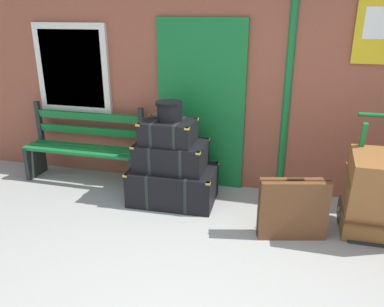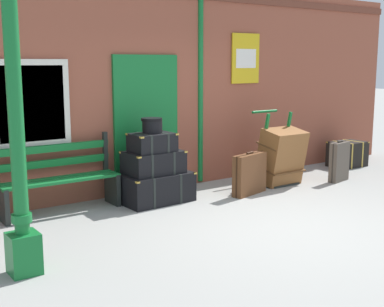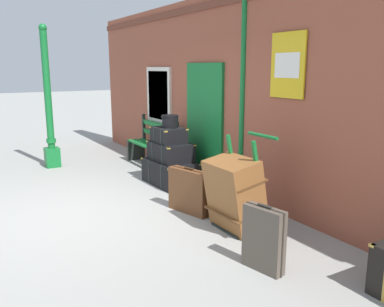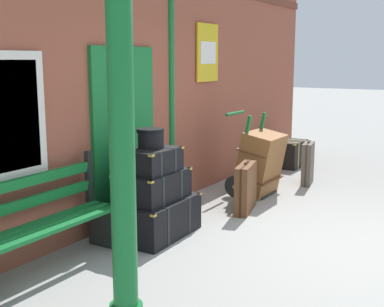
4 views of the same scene
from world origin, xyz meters
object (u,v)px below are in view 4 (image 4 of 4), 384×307
steamer_trunk_top (152,160)px  corner_trunk (289,154)px  lamp_post (124,221)px  round_hatbox (151,137)px  porters_trolley (249,175)px  suitcase_slate (308,164)px  steamer_trunk_base (155,217)px  platform_bench (44,225)px  large_brown_trunk (260,163)px  steamer_trunk_middle (152,185)px  suitcase_umber (246,187)px

steamer_trunk_top → corner_trunk: bearing=1.1°
lamp_post → steamer_trunk_top: (2.33, 1.50, -0.21)m
round_hatbox → porters_trolley: bearing=-3.2°
suitcase_slate → corner_trunk: (1.16, 0.75, -0.09)m
steamer_trunk_base → corner_trunk: (4.38, 0.08, 0.03)m
porters_trolley → corner_trunk: (2.14, 0.19, -0.03)m
steamer_trunk_top → round_hatbox: bearing=55.0°
round_hatbox → corner_trunk: bearing=0.8°
porters_trolley → corner_trunk: porters_trolley is taller
suitcase_slate → platform_bench: bearing=167.9°
large_brown_trunk → steamer_trunk_base: bearing=172.8°
round_hatbox → large_brown_trunk: (2.26, -0.30, -0.65)m
steamer_trunk_base → steamer_trunk_middle: (-0.02, 0.02, 0.37)m
steamer_trunk_top → round_hatbox: round_hatbox is taller
platform_bench → suitcase_slate: size_ratio=2.27×
large_brown_trunk → suitcase_slate: size_ratio=1.34×
round_hatbox → porters_trolley: size_ratio=0.25×
steamer_trunk_middle → large_brown_trunk: size_ratio=0.87×
round_hatbox → large_brown_trunk: bearing=-7.6°
lamp_post → platform_bench: 2.19m
platform_bench → porters_trolley: porters_trolley is taller
lamp_post → steamer_trunk_middle: 2.85m
porters_trolley → suitcase_umber: porters_trolley is taller
suitcase_umber → corner_trunk: (2.98, 0.54, -0.07)m
steamer_trunk_middle → corner_trunk: size_ratio=1.17×
platform_bench → corner_trunk: size_ratio=2.29×
suitcase_slate → round_hatbox: bearing=168.1°
lamp_post → suitcase_slate: lamp_post is taller
lamp_post → porters_trolley: 4.88m
lamp_post → suitcase_slate: bearing=8.5°
steamer_trunk_top → large_brown_trunk: (2.28, -0.28, -0.40)m
platform_bench → large_brown_trunk: platform_bench is taller
lamp_post → steamer_trunk_base: (2.37, 1.50, -0.87)m
steamer_trunk_middle → corner_trunk: 4.41m
steamer_trunk_top → large_brown_trunk: 2.33m
round_hatbox → suitcase_slate: size_ratio=0.43×
large_brown_trunk → corner_trunk: 2.19m
large_brown_trunk → suitcase_slate: bearing=-21.2°
steamer_trunk_base → suitcase_umber: size_ratio=1.48×
round_hatbox → large_brown_trunk: 2.37m
steamer_trunk_middle → porters_trolley: (2.25, -0.13, -0.31)m
lamp_post → porters_trolley: bearing=16.8°
steamer_trunk_top → suitcase_umber: size_ratio=0.88×
suitcase_slate → suitcase_umber: bearing=173.4°
platform_bench → steamer_trunk_base: platform_bench is taller
porters_trolley → suitcase_slate: (0.98, -0.56, 0.06)m
platform_bench → suitcase_umber: 2.83m
steamer_trunk_middle → suitcase_umber: steamer_trunk_middle is taller
porters_trolley → suitcase_umber: size_ratio=1.72×
steamer_trunk_top → large_brown_trunk: steamer_trunk_top is taller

